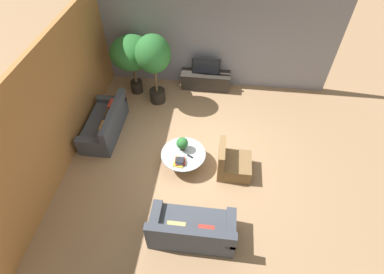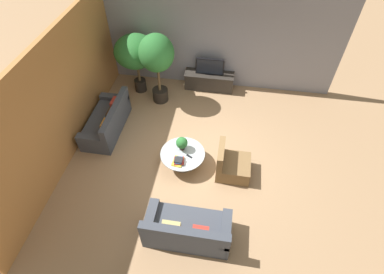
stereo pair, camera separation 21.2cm
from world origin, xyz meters
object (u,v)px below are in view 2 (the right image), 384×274
Objects in this scene: couch_by_wall at (107,122)px; potted_plant_tabletop at (182,143)px; television at (210,67)px; coffee_table at (183,156)px; potted_palm_corner at (157,57)px; couch_near_entry at (187,230)px; media_console at (209,81)px; armchair_wicker at (231,165)px; potted_palm_tall at (136,53)px.

couch_by_wall is 2.37m from potted_plant_tabletop.
television reaches higher than coffee_table.
potted_palm_corner reaches higher than coffee_table.
television is at bearing 30.99° from potted_palm_corner.
potted_palm_corner is (-1.13, 2.37, 1.24)m from coffee_table.
couch_by_wall reaches higher than potted_plant_tabletop.
potted_plant_tabletop is (2.23, -0.73, 0.32)m from couch_by_wall.
potted_palm_corner is (-1.57, 4.26, 1.24)m from couch_near_entry.
coffee_table is at bearing -94.83° from media_console.
potted_palm_corner is at bearing 43.66° from armchair_wicker.
couch_by_wall is (-2.54, -2.34, 0.01)m from media_console.
armchair_wicker reaches higher than potted_plant_tabletop.
couch_near_entry is (2.71, -2.77, -0.00)m from couch_by_wall.
couch_near_entry reaches higher than potted_plant_tabletop.
couch_near_entry is 5.29m from potted_palm_tall.
media_console is at bearing 84.18° from potted_plant_tabletop.
armchair_wicker is 0.40× the size of potted_palm_corner.
media_console is 3.10m from potted_plant_tabletop.
media_console is 2.05m from potted_palm_corner.
couch_by_wall is 3.61m from armchair_wicker.
couch_by_wall is at bearing -137.43° from media_console.
television is 1.79m from potted_palm_corner.
armchair_wicker is at bearing -74.13° from media_console.
television is at bearing 85.16° from coffee_table.
television is at bearing 15.88° from armchair_wicker.
television is 0.50× the size of couch_near_entry.
television is 2.26m from potted_palm_tall.
potted_palm_tall is 0.85m from potted_palm_corner.
media_console is at bearing 90.00° from television.
coffee_table is at bearing -55.76° from potted_palm_tall.
potted_plant_tabletop is at bearing -95.82° from media_console.
armchair_wicker is (0.77, 1.81, -0.01)m from couch_near_entry.
potted_palm_corner is 2.64m from potted_plant_tabletop.
potted_palm_corner is at bearing -69.79° from couch_near_entry.
potted_plant_tabletop is (-0.31, -3.07, 0.33)m from media_console.
potted_palm_tall reaches higher than potted_plant_tabletop.
potted_palm_tall is at bearing 124.24° from coffee_table.
potted_palm_corner reaches higher than couch_by_wall.
potted_palm_tall is (-2.14, -0.47, 1.08)m from media_console.
television is 5.13m from couch_near_entry.
potted_palm_corner is (0.74, -0.38, 0.17)m from potted_palm_tall.
coffee_table is at bearing 68.92° from couch_by_wall.
armchair_wicker is at bearing -42.56° from potted_palm_tall.
couch_by_wall is 2.15× the size of armchair_wicker.
couch_near_entry is (0.17, -5.10, -0.52)m from television.
couch_by_wall is at bearing -127.43° from potted_palm_corner.
potted_plant_tabletop is (1.09, -2.23, -0.92)m from potted_palm_corner.
potted_plant_tabletop is (-0.48, 2.04, 0.32)m from couch_near_entry.
potted_plant_tabletop is (1.83, -2.60, -0.75)m from potted_palm_tall.
television reaches higher than couch_near_entry.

